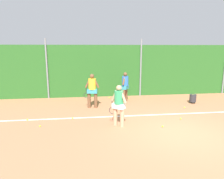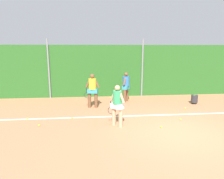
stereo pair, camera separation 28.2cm
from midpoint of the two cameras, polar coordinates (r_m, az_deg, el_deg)
ground_plane at (r=9.50m, az=13.48°, el=-7.44°), size 30.89×30.89×0.00m
hedge_fence_backdrop at (r=13.21m, az=7.29°, el=5.33°), size 20.08×0.25×3.25m
fence_post_left at (r=12.86m, az=-18.48°, el=5.46°), size 0.10×0.10×3.61m
fence_post_center at (r=13.02m, az=7.50°, el=6.03°), size 0.10×0.10×3.61m
court_baseline_paint at (r=9.75m, az=12.91°, el=-6.89°), size 14.67×0.10×0.01m
player_foreground_near at (r=7.93m, az=0.88°, el=-3.95°), size 0.64×0.53×1.65m
player_midcourt at (r=10.42m, az=-6.40°, el=0.15°), size 0.82×0.38×1.77m
player_backcourt_far at (r=11.55m, az=3.02°, el=1.19°), size 0.51×0.63×1.71m
ball_hopper at (r=12.18m, az=21.24°, el=-2.28°), size 0.36×0.36×0.51m
tennis_ball_0 at (r=8.27m, az=13.12°, el=-10.10°), size 0.07×0.07×0.07m
tennis_ball_1 at (r=12.56m, az=-1.46°, el=-2.28°), size 0.07×0.07×0.07m
tennis_ball_2 at (r=8.62m, az=-20.58°, el=-9.64°), size 0.07×0.07×0.07m
tennis_ball_3 at (r=12.43m, az=4.11°, el=-2.46°), size 0.07×0.07×0.07m
tennis_ball_4 at (r=9.57m, az=-23.58°, el=-7.78°), size 0.07×0.07×0.07m
tennis_ball_7 at (r=9.12m, az=-11.95°, el=-7.96°), size 0.07×0.07×0.07m
tennis_ball_8 at (r=11.09m, az=19.10°, el=-4.83°), size 0.07×0.07×0.07m
tennis_ball_11 at (r=9.33m, az=18.01°, el=-7.84°), size 0.07×0.07×0.07m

